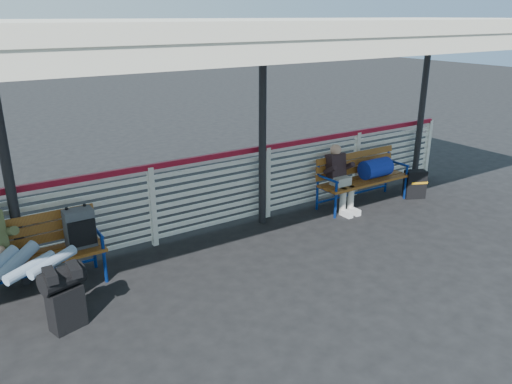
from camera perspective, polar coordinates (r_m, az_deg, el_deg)
ground at (r=6.04m, az=-4.36°, el=-12.57°), size 60.00×60.00×0.00m
fence at (r=7.31m, az=-11.75°, el=-1.25°), size 12.08×0.08×1.24m
canopy at (r=5.90m, az=-9.45°, el=17.71°), size 12.60×3.60×3.16m
luggage_stack at (r=5.78m, az=-21.04°, el=-10.97°), size 0.49×0.36×0.73m
bench_left at (r=6.60m, az=-23.04°, el=-5.29°), size 1.80×0.56×0.96m
bench_right at (r=9.08m, az=12.69°, el=2.36°), size 1.80×0.56×0.92m
traveler_man at (r=6.23m, az=-25.89°, el=-6.59°), size 0.93×1.64×0.77m
companion_person at (r=8.62m, az=9.58°, el=1.67°), size 0.32×0.66×1.15m
suitcase_side at (r=9.66m, az=17.70°, el=0.86°), size 0.43×0.36×0.52m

